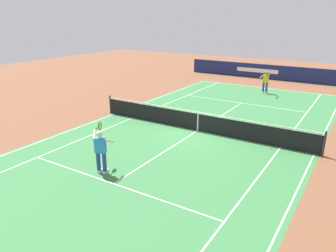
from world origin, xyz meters
TOP-DOWN VIEW (x-y plane):
  - ground_plane at (0.00, 0.00)m, footprint 60.00×60.00m
  - court_slab at (0.00, 0.00)m, footprint 24.20×11.40m
  - court_line_markings at (0.00, 0.00)m, footprint 23.85×11.05m
  - tennis_net at (0.00, 0.00)m, footprint 0.10×11.70m
  - stadium_barrier at (-15.90, -0.01)m, footprint 0.26×17.00m
  - tennis_player_near at (5.96, -0.93)m, footprint 0.96×0.89m
  - tennis_player_far at (-10.09, 0.46)m, footprint 1.06×0.78m
  - tennis_ball at (0.32, 3.75)m, footprint 0.07×0.07m

SIDE VIEW (x-z plane):
  - ground_plane at x=0.00m, z-range 0.00..0.00m
  - court_slab at x=0.00m, z-range 0.00..0.00m
  - court_line_markings at x=0.00m, z-range 0.00..0.01m
  - tennis_ball at x=0.32m, z-range 0.00..0.07m
  - tennis_net at x=0.00m, z-range -0.05..1.03m
  - stadium_barrier at x=-15.90m, z-range 0.00..1.30m
  - tennis_player_near at x=5.96m, z-range 0.08..1.78m
  - tennis_player_far at x=-10.09m, z-range 0.08..1.78m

